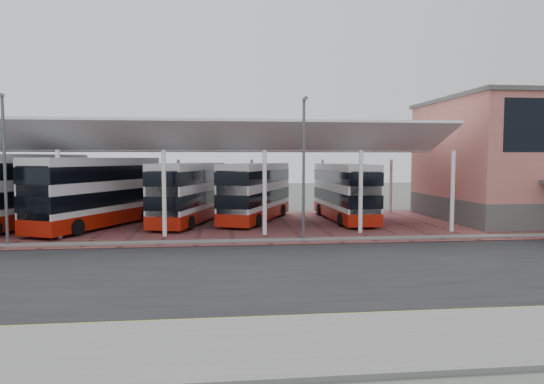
# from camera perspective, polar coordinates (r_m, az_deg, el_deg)

# --- Properties ---
(ground) EXTENTS (140.00, 140.00, 0.00)m
(ground) POSITION_cam_1_polar(r_m,az_deg,el_deg) (21.41, 1.38, -8.73)
(ground) COLOR #4D4F4A
(road) EXTENTS (120.00, 14.00, 0.02)m
(road) POSITION_cam_1_polar(r_m,az_deg,el_deg) (20.44, 1.77, -9.31)
(road) COLOR black
(road) RESTS_ON ground
(forecourt) EXTENTS (72.00, 16.00, 0.06)m
(forecourt) POSITION_cam_1_polar(r_m,az_deg,el_deg) (34.35, 1.73, -3.84)
(forecourt) COLOR brown
(forecourt) RESTS_ON ground
(sidewalk) EXTENTS (120.00, 4.00, 0.14)m
(sidewalk) POSITION_cam_1_polar(r_m,az_deg,el_deg) (12.89, 7.10, -17.15)
(sidewalk) COLOR slate
(sidewalk) RESTS_ON ground
(north_kerb) EXTENTS (120.00, 0.80, 0.14)m
(north_kerb) POSITION_cam_1_polar(r_m,az_deg,el_deg) (27.43, -0.39, -5.75)
(north_kerb) COLOR slate
(north_kerb) RESTS_ON ground
(yellow_line_near) EXTENTS (120.00, 0.12, 0.01)m
(yellow_line_near) POSITION_cam_1_polar(r_m,az_deg,el_deg) (14.74, 5.22, -14.57)
(yellow_line_near) COLOR #CDC800
(yellow_line_near) RESTS_ON road
(yellow_line_far) EXTENTS (120.00, 0.12, 0.01)m
(yellow_line_far) POSITION_cam_1_polar(r_m,az_deg,el_deg) (15.02, 4.98, -14.21)
(yellow_line_far) COLOR #CDC800
(yellow_line_far) RESTS_ON road
(canopy) EXTENTS (37.00, 11.63, 7.07)m
(canopy) POSITION_cam_1_polar(r_m,az_deg,el_deg) (34.78, -11.70, 5.70)
(canopy) COLOR white
(canopy) RESTS_ON ground
(lamp_west) EXTENTS (0.16, 0.90, 8.07)m
(lamp_west) POSITION_cam_1_polar(r_m,az_deg,el_deg) (29.17, -28.96, 2.80)
(lamp_west) COLOR #4F5357
(lamp_west) RESTS_ON ground
(lamp_east) EXTENTS (0.16, 0.90, 8.07)m
(lamp_east) POSITION_cam_1_polar(r_m,az_deg,el_deg) (27.39, 3.75, 3.25)
(lamp_east) COLOR #4F5357
(lamp_east) RESTS_ON ground
(bus_1) EXTENTS (6.32, 12.20, 4.92)m
(bus_1) POSITION_cam_1_polar(r_m,az_deg,el_deg) (36.23, -27.68, 0.04)
(bus_1) COLOR silver
(bus_1) RESTS_ON forecourt
(bus_2) EXTENTS (7.12, 11.44, 4.69)m
(bus_2) POSITION_cam_1_polar(r_m,az_deg,el_deg) (34.64, -19.81, -0.09)
(bus_2) COLOR silver
(bus_2) RESTS_ON forecourt
(bus_3) EXTENTS (5.20, 10.71, 4.31)m
(bus_3) POSITION_cam_1_polar(r_m,az_deg,el_deg) (35.28, -9.66, -0.15)
(bus_3) COLOR silver
(bus_3) RESTS_ON forecourt
(bus_4) EXTENTS (6.18, 10.49, 4.27)m
(bus_4) POSITION_cam_1_polar(r_m,az_deg,el_deg) (36.02, -1.87, -0.03)
(bus_4) COLOR silver
(bus_4) RESTS_ON forecourt
(bus_5) EXTENTS (2.69, 10.28, 4.22)m
(bus_5) POSITION_cam_1_polar(r_m,az_deg,el_deg) (36.67, 8.50, -0.05)
(bus_5) COLOR silver
(bus_5) RESTS_ON forecourt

